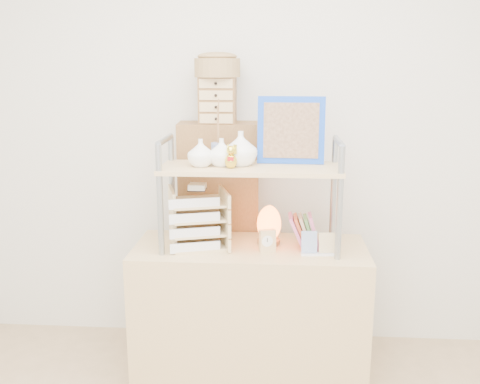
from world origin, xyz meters
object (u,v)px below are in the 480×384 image
object	(u,v)px
desk	(250,313)
salt_lamp	(269,225)
cabinet	(219,237)
letter_tray	(198,222)

from	to	relation	value
desk	salt_lamp	bearing A→B (deg)	28.67
cabinet	desk	bearing A→B (deg)	-65.23
letter_tray	salt_lamp	distance (m)	0.37
cabinet	salt_lamp	world-z (taller)	cabinet
cabinet	letter_tray	distance (m)	0.44
cabinet	salt_lamp	distance (m)	0.47
desk	salt_lamp	world-z (taller)	salt_lamp
desk	letter_tray	bearing A→B (deg)	-177.62
salt_lamp	cabinet	bearing A→B (deg)	132.95
cabinet	letter_tray	world-z (taller)	cabinet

